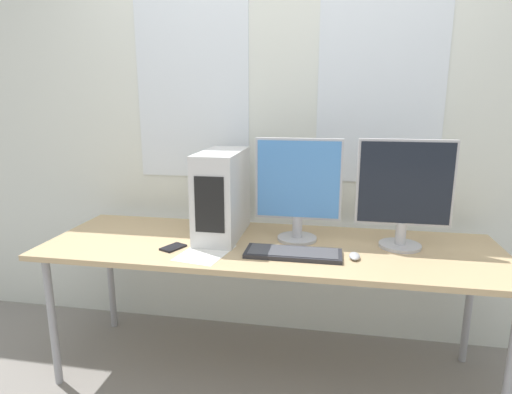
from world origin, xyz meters
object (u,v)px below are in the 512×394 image
object	(u,v)px
keyboard	(293,253)
cell_phone	(173,247)
monitor_main	(298,187)
mouse	(354,256)
pc_tower	(222,194)
monitor_right_near	(404,191)

from	to	relation	value
keyboard	cell_phone	bearing A→B (deg)	-179.08
monitor_main	keyboard	distance (m)	0.36
keyboard	mouse	bearing A→B (deg)	1.95
pc_tower	mouse	world-z (taller)	pc_tower
monitor_right_near	mouse	bearing A→B (deg)	-138.62
monitor_main	keyboard	bearing A→B (deg)	-89.47
pc_tower	monitor_main	bearing A→B (deg)	-0.80
pc_tower	monitor_right_near	distance (m)	0.94
monitor_right_near	cell_phone	distance (m)	1.18
pc_tower	monitor_main	world-z (taller)	monitor_main
monitor_right_near	mouse	world-z (taller)	monitor_right_near
monitor_main	mouse	world-z (taller)	monitor_main
pc_tower	keyboard	xyz separation A→B (m)	(0.41, -0.24, -0.22)
monitor_right_near	mouse	xyz separation A→B (m)	(-0.23, -0.21, -0.28)
mouse	cell_phone	bearing A→B (deg)	-178.75
mouse	cell_phone	size ratio (longest dim) A/B	0.64
mouse	monitor_main	bearing A→B (deg)	142.07
pc_tower	cell_phone	distance (m)	0.39
cell_phone	mouse	bearing A→B (deg)	25.97
monitor_right_near	mouse	size ratio (longest dim) A/B	5.90
pc_tower	mouse	distance (m)	0.77
keyboard	mouse	xyz separation A→B (m)	(0.29, 0.01, 0.00)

